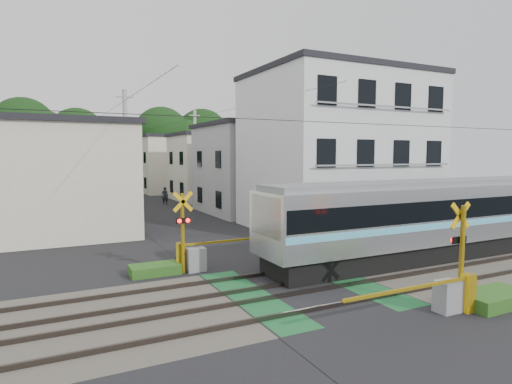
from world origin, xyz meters
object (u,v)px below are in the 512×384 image
crossing_signal_near (452,288)px  apartment_block (337,151)px  pedestrian (165,196)px  crossing_signal_far (193,253)px

crossing_signal_near → apartment_block: bearing=65.8°
apartment_block → crossing_signal_near: bearing=-114.2°
crossing_signal_near → pedestrian: crossing_signal_near is taller
apartment_block → pedestrian: (-6.62, 15.82, -3.86)m
crossing_signal_far → apartment_block: 13.14m
crossing_signal_far → pedestrian: (4.47, 21.65, 0.09)m
pedestrian → crossing_signal_far: bearing=103.1°
pedestrian → crossing_signal_near: bearing=116.1°
crossing_signal_far → apartment_block: apartment_block is taller
crossing_signal_far → pedestrian: size_ratio=2.97×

